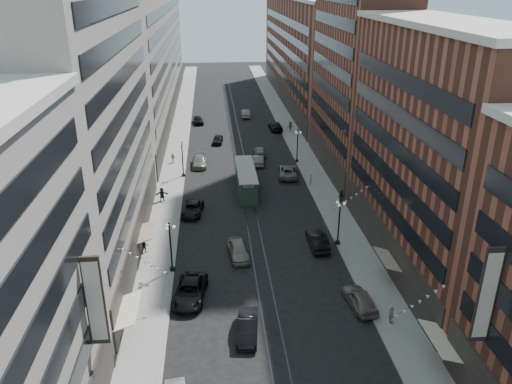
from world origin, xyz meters
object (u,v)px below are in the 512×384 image
object	(u,v)px
car_2	(190,291)
pedestrian_7	(341,197)
car_9	(198,120)
pedestrian_5	(162,194)
lamppost_se_mid	(297,144)
streetcar	(246,180)
car_4	(360,299)
car_13	(218,139)
car_extra_0	(258,160)
car_extra_2	(238,250)
pedestrian_4	(391,315)
car_10	(318,240)
car_7	(192,209)
lamppost_sw_far	(171,245)
car_12	(275,126)
pedestrian_6	(173,158)
pedestrian_2	(145,246)
car_8	(200,161)
car_11	(288,171)
pedestrian_8	(310,179)
car_5	(248,327)
pedestrian_9	(290,127)
car_14	(245,113)
car_extra_1	(260,151)
lamppost_se_far	(339,220)
lamppost_sw_mid	(182,158)

from	to	relation	value
car_2	pedestrian_7	size ratio (longest dim) A/B	3.25
car_9	pedestrian_5	size ratio (longest dim) A/B	2.45
lamppost_se_mid	pedestrian_7	size ratio (longest dim) A/B	2.95
streetcar	car_4	xyz separation A→B (m)	(8.40, -28.72, -0.65)
car_13	car_9	bearing A→B (deg)	112.16
car_extra_0	car_extra_2	distance (m)	29.57
pedestrian_4	car_10	size ratio (longest dim) A/B	0.32
car_7	pedestrian_7	size ratio (longest dim) A/B	2.81
car_extra_0	lamppost_sw_far	bearing A→B (deg)	72.91
car_12	pedestrian_7	size ratio (longest dim) A/B	3.03
pedestrian_6	car_extra_2	xyz separation A→B (m)	(8.95, -31.06, -0.13)
pedestrian_4	car_9	distance (m)	70.53
car_9	pedestrian_2	bearing A→B (deg)	-102.25
car_8	car_11	size ratio (longest dim) A/B	0.90
car_extra_2	car_extra_0	bearing A→B (deg)	73.89
pedestrian_8	car_11	bearing A→B (deg)	-86.99
car_5	pedestrian_9	distance (m)	61.81
pedestrian_4	car_14	size ratio (longest dim) A/B	0.33
car_7	car_10	xyz separation A→B (m)	(14.27, -9.95, 0.13)
pedestrian_6	car_extra_2	size ratio (longest dim) A/B	0.33
pedestrian_4	car_extra_1	bearing A→B (deg)	15.20
lamppost_se_far	car_7	world-z (taller)	lamppost_se_far
pedestrian_5	pedestrian_8	world-z (taller)	pedestrian_5
lamppost_sw_far	streetcar	world-z (taller)	lamppost_sw_far
streetcar	car_5	world-z (taller)	streetcar
lamppost_sw_mid	car_2	distance (m)	32.12
lamppost_sw_mid	pedestrian_8	xyz separation A→B (m)	(18.70, -5.12, -2.11)
lamppost_sw_far	car_13	xyz separation A→B (m)	(5.60, 43.71, -2.37)
lamppost_se_mid	car_extra_0	xyz separation A→B (m)	(-6.47, -0.54, -2.32)
pedestrian_7	streetcar	bearing A→B (deg)	-0.11
lamppost_sw_far	car_2	xyz separation A→B (m)	(1.98, -4.98, -2.25)
car_4	pedestrian_8	xyz separation A→B (m)	(1.10, 29.55, 0.15)
streetcar	car_4	world-z (taller)	streetcar
car_7	car_extra_1	world-z (taller)	car_7
car_12	pedestrian_9	distance (m)	3.29
pedestrian_7	car_7	bearing A→B (deg)	30.24
car_12	pedestrian_4	bearing A→B (deg)	89.51
pedestrian_4	car_10	xyz separation A→B (m)	(-3.59, 14.11, -0.13)
lamppost_sw_mid	car_5	xyz separation A→B (m)	(7.00, -37.71, -2.28)
lamppost_se_mid	pedestrian_6	xyz separation A→B (m)	(-20.35, 1.36, -2.11)
streetcar	pedestrian_4	size ratio (longest dim) A/B	6.99
car_8	car_14	distance (m)	31.94
streetcar	car_13	world-z (taller)	streetcar
lamppost_se_far	car_9	size ratio (longest dim) A/B	1.17
pedestrian_7	car_extra_2	xyz separation A→B (m)	(-14.46, -12.53, -0.23)
lamppost_se_mid	car_extra_1	world-z (taller)	lamppost_se_mid
lamppost_sw_far	car_extra_1	size ratio (longest dim) A/B	1.14
pedestrian_5	car_14	bearing A→B (deg)	66.03
lamppost_se_far	car_9	bearing A→B (deg)	107.14
pedestrian_5	car_extra_1	bearing A→B (deg)	44.62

